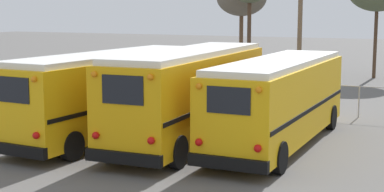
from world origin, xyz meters
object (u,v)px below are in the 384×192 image
at_px(school_bus_2, 279,99).
at_px(utility_pole, 300,10).
at_px(school_bus_0, 112,91).
at_px(school_bus_1, 191,92).

xyz_separation_m(school_bus_2, utility_pole, (-2.75, 12.64, 3.06)).
distance_m(school_bus_0, school_bus_1, 3.18).
bearing_deg(school_bus_1, school_bus_0, -171.77).
bearing_deg(school_bus_2, school_bus_0, -169.90).
bearing_deg(school_bus_0, school_bus_2, 10.10).
distance_m(school_bus_0, school_bus_2, 6.38).
xyz_separation_m(school_bus_0, school_bus_2, (6.29, 1.12, -0.05)).
height_order(school_bus_0, utility_pole, utility_pole).
relative_size(school_bus_2, utility_pole, 1.09).
bearing_deg(school_bus_1, utility_pole, 88.33).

